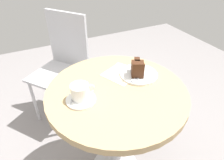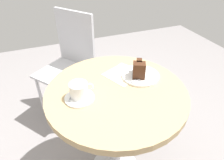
{
  "view_description": "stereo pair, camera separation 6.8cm",
  "coord_description": "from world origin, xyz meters",
  "px_view_note": "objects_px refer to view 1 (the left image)",
  "views": [
    {
      "loc": [
        -0.37,
        -0.7,
        1.31
      ],
      "look_at": [
        -0.01,
        0.03,
        0.74
      ],
      "focal_mm": 32.0,
      "sensor_mm": 36.0,
      "label": 1
    },
    {
      "loc": [
        -0.3,
        -0.73,
        1.31
      ],
      "look_at": [
        -0.01,
        0.03,
        0.74
      ],
      "focal_mm": 32.0,
      "sensor_mm": 36.0,
      "label": 2
    }
  ],
  "objects_px": {
    "saucer": "(81,99)",
    "napkin": "(122,73)",
    "cake_plate": "(139,74)",
    "cafe_chair": "(64,60)",
    "fork": "(139,78)",
    "coffee_cup": "(80,91)",
    "teaspoon": "(73,95)",
    "cake_slice": "(137,68)"
  },
  "relations": [
    {
      "from": "cake_plate",
      "to": "cake_slice",
      "type": "distance_m",
      "value": 0.05
    },
    {
      "from": "fork",
      "to": "napkin",
      "type": "relative_size",
      "value": 0.59
    },
    {
      "from": "fork",
      "to": "cafe_chair",
      "type": "distance_m",
      "value": 0.78
    },
    {
      "from": "coffee_cup",
      "to": "cake_slice",
      "type": "relative_size",
      "value": 1.08
    },
    {
      "from": "saucer",
      "to": "teaspoon",
      "type": "height_order",
      "value": "teaspoon"
    },
    {
      "from": "teaspoon",
      "to": "cafe_chair",
      "type": "bearing_deg",
      "value": 17.71
    },
    {
      "from": "saucer",
      "to": "napkin",
      "type": "xyz_separation_m",
      "value": [
        0.28,
        0.11,
        -0.0
      ]
    },
    {
      "from": "napkin",
      "to": "cake_plate",
      "type": "bearing_deg",
      "value": -36.86
    },
    {
      "from": "coffee_cup",
      "to": "cake_slice",
      "type": "bearing_deg",
      "value": 7.82
    },
    {
      "from": "cake_plate",
      "to": "fork",
      "type": "height_order",
      "value": "fork"
    },
    {
      "from": "coffee_cup",
      "to": "teaspoon",
      "type": "relative_size",
      "value": 1.23
    },
    {
      "from": "cake_slice",
      "to": "cafe_chair",
      "type": "bearing_deg",
      "value": 110.83
    },
    {
      "from": "coffee_cup",
      "to": "cake_plate",
      "type": "bearing_deg",
      "value": 8.59
    },
    {
      "from": "cake_slice",
      "to": "fork",
      "type": "height_order",
      "value": "cake_slice"
    },
    {
      "from": "napkin",
      "to": "fork",
      "type": "bearing_deg",
      "value": -63.53
    },
    {
      "from": "saucer",
      "to": "napkin",
      "type": "relative_size",
      "value": 0.59
    },
    {
      "from": "teaspoon",
      "to": "fork",
      "type": "relative_size",
      "value": 0.67
    },
    {
      "from": "coffee_cup",
      "to": "napkin",
      "type": "xyz_separation_m",
      "value": [
        0.28,
        0.11,
        -0.04
      ]
    },
    {
      "from": "coffee_cup",
      "to": "cake_slice",
      "type": "distance_m",
      "value": 0.34
    },
    {
      "from": "coffee_cup",
      "to": "cafe_chair",
      "type": "height_order",
      "value": "cafe_chair"
    },
    {
      "from": "cake_plate",
      "to": "cafe_chair",
      "type": "xyz_separation_m",
      "value": [
        -0.27,
        0.67,
        -0.19
      ]
    },
    {
      "from": "saucer",
      "to": "cafe_chair",
      "type": "height_order",
      "value": "cafe_chair"
    },
    {
      "from": "cake_plate",
      "to": "cafe_chair",
      "type": "relative_size",
      "value": 0.24
    },
    {
      "from": "coffee_cup",
      "to": "teaspoon",
      "type": "height_order",
      "value": "coffee_cup"
    },
    {
      "from": "cake_plate",
      "to": "cafe_chair",
      "type": "bearing_deg",
      "value": 112.18
    },
    {
      "from": "cake_slice",
      "to": "napkin",
      "type": "xyz_separation_m",
      "value": [
        -0.06,
        0.06,
        -0.05
      ]
    },
    {
      "from": "saucer",
      "to": "teaspoon",
      "type": "xyz_separation_m",
      "value": [
        -0.02,
        0.04,
        0.01
      ]
    },
    {
      "from": "coffee_cup",
      "to": "cafe_chair",
      "type": "distance_m",
      "value": 0.76
    },
    {
      "from": "cafe_chair",
      "to": "saucer",
      "type": "bearing_deg",
      "value": -44.13
    },
    {
      "from": "coffee_cup",
      "to": "cake_plate",
      "type": "height_order",
      "value": "coffee_cup"
    },
    {
      "from": "cake_slice",
      "to": "fork",
      "type": "relative_size",
      "value": 0.76
    },
    {
      "from": "cake_plate",
      "to": "fork",
      "type": "xyz_separation_m",
      "value": [
        -0.03,
        -0.04,
        0.01
      ]
    },
    {
      "from": "cake_plate",
      "to": "napkin",
      "type": "bearing_deg",
      "value": 143.14
    },
    {
      "from": "cake_plate",
      "to": "fork",
      "type": "bearing_deg",
      "value": -121.49
    },
    {
      "from": "coffee_cup",
      "to": "cake_slice",
      "type": "height_order",
      "value": "cake_slice"
    },
    {
      "from": "fork",
      "to": "cafe_chair",
      "type": "xyz_separation_m",
      "value": [
        -0.25,
        0.71,
        -0.19
      ]
    },
    {
      "from": "cake_plate",
      "to": "coffee_cup",
      "type": "bearing_deg",
      "value": -171.41
    },
    {
      "from": "cake_plate",
      "to": "cafe_chair",
      "type": "distance_m",
      "value": 0.75
    },
    {
      "from": "teaspoon",
      "to": "cake_plate",
      "type": "distance_m",
      "value": 0.38
    },
    {
      "from": "saucer",
      "to": "fork",
      "type": "relative_size",
      "value": 1.0
    },
    {
      "from": "coffee_cup",
      "to": "teaspoon",
      "type": "xyz_separation_m",
      "value": [
        -0.03,
        0.03,
        -0.03
      ]
    },
    {
      "from": "saucer",
      "to": "coffee_cup",
      "type": "xyz_separation_m",
      "value": [
        0.0,
        0.01,
        0.04
      ]
    }
  ]
}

